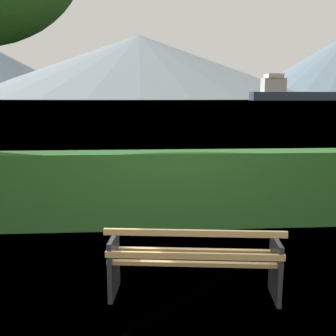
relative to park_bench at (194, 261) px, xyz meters
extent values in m
plane|color=olive|center=(0.01, 0.06, -0.43)|extent=(1400.00, 1400.00, 0.00)
plane|color=#7A99A8|center=(0.01, 306.12, -0.43)|extent=(620.00, 620.00, 0.00)
cube|color=tan|center=(-0.02, -0.13, 0.02)|extent=(1.88, 0.29, 0.04)
cube|color=tan|center=(0.01, 0.06, 0.02)|extent=(1.88, 0.29, 0.04)
cube|color=tan|center=(0.03, 0.25, 0.02)|extent=(1.88, 0.29, 0.04)
cube|color=tan|center=(-0.02, -0.20, 0.14)|extent=(1.88, 0.27, 0.06)
cube|color=tan|center=(-0.03, -0.25, 0.40)|extent=(1.88, 0.27, 0.06)
cube|color=#2D2D33|center=(-0.89, 0.15, -0.09)|extent=(0.11, 0.51, 0.68)
cube|color=#2D2D33|center=(0.90, -0.07, -0.09)|extent=(0.11, 0.51, 0.68)
cube|color=#285B23|center=(0.01, 2.67, 0.22)|extent=(10.01, 0.62, 1.29)
cube|color=#2D384C|center=(111.98, 263.37, 2.31)|extent=(80.11, 11.64, 5.48)
cube|color=beige|center=(86.39, 263.04, 9.43)|extent=(14.52, 9.72, 8.77)
cube|color=silver|center=(86.39, 263.04, 15.19)|extent=(10.22, 10.72, 2.74)
cone|color=gray|center=(0.01, 535.62, 39.23)|extent=(429.78, 429.78, 79.32)
camera|label=1|loc=(-0.58, -4.27, 1.78)|focal=44.10mm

